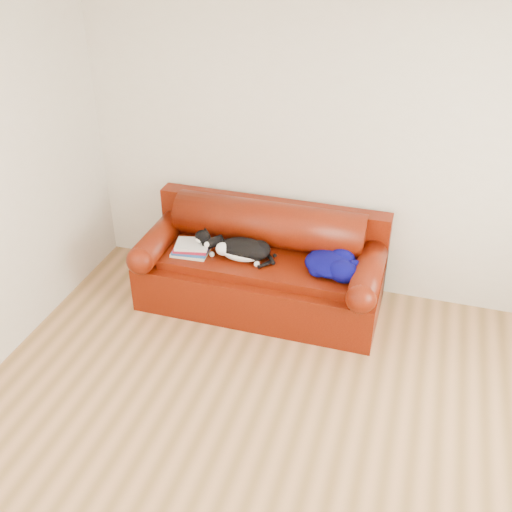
{
  "coord_description": "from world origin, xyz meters",
  "views": [
    {
      "loc": [
        0.73,
        -2.72,
        3.23
      ],
      "look_at": [
        -0.51,
        1.35,
        0.58
      ],
      "focal_mm": 42.0,
      "sensor_mm": 36.0,
      "label": 1
    }
  ],
  "objects_px": {
    "sofa_base": "(261,281)",
    "book_stack": "(192,248)",
    "cat": "(243,250)",
    "blanket": "(332,263)"
  },
  "relations": [
    {
      "from": "sofa_base",
      "to": "book_stack",
      "type": "bearing_deg",
      "value": -167.31
    },
    {
      "from": "book_stack",
      "to": "blanket",
      "type": "height_order",
      "value": "blanket"
    },
    {
      "from": "cat",
      "to": "sofa_base",
      "type": "bearing_deg",
      "value": 26.97
    },
    {
      "from": "book_stack",
      "to": "sofa_base",
      "type": "bearing_deg",
      "value": 12.69
    },
    {
      "from": "cat",
      "to": "blanket",
      "type": "height_order",
      "value": "cat"
    },
    {
      "from": "book_stack",
      "to": "blanket",
      "type": "bearing_deg",
      "value": 3.87
    },
    {
      "from": "book_stack",
      "to": "blanket",
      "type": "distance_m",
      "value": 1.22
    },
    {
      "from": "sofa_base",
      "to": "cat",
      "type": "height_order",
      "value": "cat"
    },
    {
      "from": "cat",
      "to": "blanket",
      "type": "bearing_deg",
      "value": -5.42
    },
    {
      "from": "book_stack",
      "to": "cat",
      "type": "bearing_deg",
      "value": 4.63
    }
  ]
}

